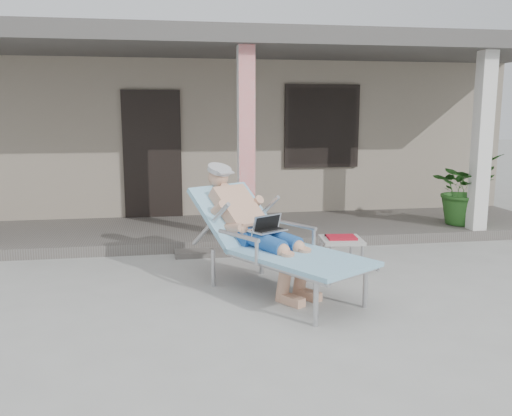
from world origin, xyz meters
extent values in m
plane|color=#9E9E99|center=(0.00, 0.00, 0.00)|extent=(60.00, 60.00, 0.00)
cube|color=gray|center=(0.00, 6.50, 1.50)|extent=(10.00, 5.00, 3.00)
cube|color=#474442|center=(0.00, 6.50, 3.15)|extent=(10.40, 5.40, 0.30)
cube|color=black|center=(-1.30, 3.97, 1.20)|extent=(0.95, 0.06, 2.10)
cube|color=black|center=(1.60, 3.97, 1.65)|extent=(1.20, 0.06, 1.30)
cube|color=black|center=(1.60, 3.96, 1.65)|extent=(1.32, 0.05, 1.42)
cube|color=#605B56|center=(0.00, 3.00, 0.07)|extent=(10.00, 2.00, 0.15)
cube|color=red|center=(0.00, 2.15, 1.45)|extent=(0.22, 0.22, 2.61)
cube|color=silver|center=(3.50, 2.15, 1.45)|extent=(0.22, 0.22, 2.61)
cube|color=#474442|center=(0.00, 3.00, 2.88)|extent=(10.00, 2.30, 0.24)
cube|color=#605B56|center=(0.00, 1.85, 0.04)|extent=(2.00, 0.30, 0.07)
cylinder|color=#B7B7BC|center=(0.19, -0.74, 0.21)|extent=(0.05, 0.05, 0.42)
cylinder|color=#B7B7BC|center=(0.80, -0.36, 0.21)|extent=(0.05, 0.05, 0.42)
cylinder|color=#B7B7BC|center=(-0.61, 0.54, 0.21)|extent=(0.05, 0.05, 0.42)
cylinder|color=#B7B7BC|center=(0.00, 0.92, 0.21)|extent=(0.05, 0.05, 0.42)
cube|color=#B7B7BC|center=(0.21, -0.09, 0.44)|extent=(1.33, 1.55, 0.03)
cube|color=#87B3D1|center=(0.21, -0.09, 0.46)|extent=(1.45, 1.64, 0.04)
cube|color=#B7B7BC|center=(-0.33, 0.76, 0.70)|extent=(0.95, 0.93, 0.56)
cube|color=#87B3D1|center=(-0.33, 0.76, 0.74)|extent=(1.09, 1.06, 0.63)
cylinder|color=#A6A6A8|center=(-0.50, 1.04, 1.24)|extent=(0.38, 0.38, 0.15)
cube|color=silver|center=(-0.05, 0.33, 0.66)|extent=(0.46, 0.42, 0.27)
cube|color=#ADADA8|center=(0.96, 0.86, 0.38)|extent=(0.53, 0.53, 0.04)
cylinder|color=#B7B7BC|center=(0.76, 0.67, 0.18)|extent=(0.03, 0.03, 0.37)
cylinder|color=#B7B7BC|center=(1.15, 0.67, 0.18)|extent=(0.03, 0.03, 0.37)
cylinder|color=#B7B7BC|center=(0.76, 1.05, 0.18)|extent=(0.03, 0.03, 0.37)
cylinder|color=#B7B7BC|center=(1.15, 1.05, 0.18)|extent=(0.03, 0.03, 0.37)
cube|color=#AF1224|center=(0.96, 0.86, 0.42)|extent=(0.36, 0.28, 0.03)
cube|color=black|center=(0.96, 0.99, 0.41)|extent=(0.34, 0.05, 0.03)
imported|color=#26591E|center=(3.51, 2.56, 0.71)|extent=(1.26, 1.18, 1.12)
camera|label=1|loc=(-1.09, -5.18, 1.88)|focal=38.00mm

